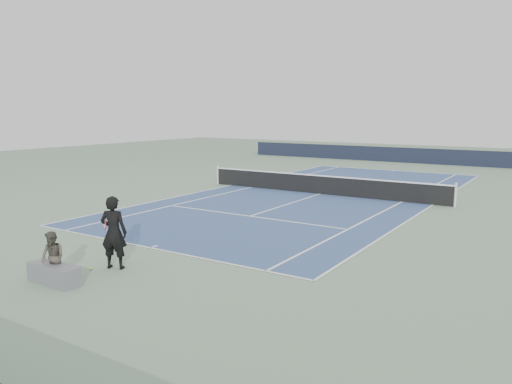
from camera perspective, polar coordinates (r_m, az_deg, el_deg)
The scene contains 7 objects.
ground at distance 25.17m, azimuth 7.34°, elevation -0.24°, with size 80.00×80.00×0.00m, color slate.
court_surface at distance 25.17m, azimuth 7.34°, elevation -0.23°, with size 10.97×23.77×0.01m, color #344D7B.
tennis_net at distance 25.09m, azimuth 7.36°, elevation 0.90°, with size 12.90×0.10×1.07m.
windscreen_far at distance 41.86m, azimuth 17.95°, elevation 3.97°, with size 30.00×0.25×1.20m, color black.
tennis_player at distance 13.59m, azimuth -15.96°, elevation -4.46°, with size 0.89×0.77×1.94m.
tennis_ball at distance 13.86m, azimuth -18.38°, elevation -8.31°, with size 0.07×0.07×0.07m, color yellow.
spectator_bench at distance 13.01m, azimuth -22.17°, elevation -7.76°, with size 1.49×0.58×1.27m.
Camera 1 is at (10.59, -22.46, 4.10)m, focal length 35.00 mm.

